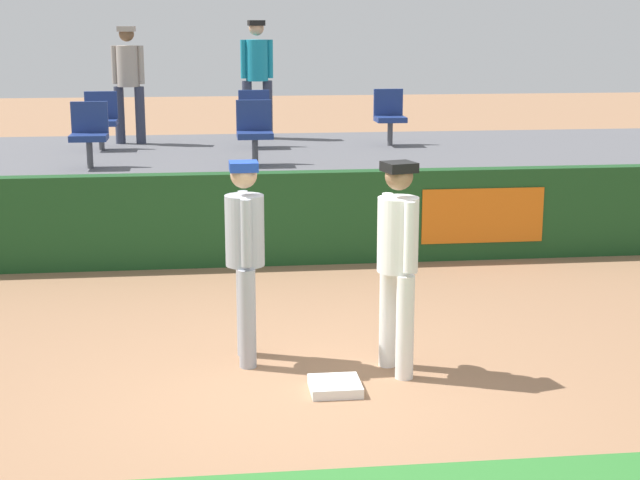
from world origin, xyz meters
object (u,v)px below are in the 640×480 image
Objects in this scene: seat_back_left at (101,117)px; spectator_hooded at (128,76)px; player_fielder_home at (398,253)px; seat_back_center at (255,115)px; seat_front_center at (255,129)px; spectator_capped at (257,70)px; player_runner_visitor at (245,248)px; seat_back_right at (389,114)px; first_base at (335,386)px; seat_front_left at (89,131)px.

spectator_hooded is at bearing 59.83° from seat_back_left.
spectator_hooded reaches higher than player_fielder_home.
seat_back_left is 1.00× the size of seat_back_center.
spectator_capped is (0.21, 2.92, 0.60)m from seat_front_center.
spectator_hooded is (-1.88, 0.64, 0.55)m from seat_back_center.
seat_front_center is (-0.88, 5.20, 0.45)m from player_fielder_home.
spectator_hooded is at bearing -175.83° from player_fielder_home.
seat_back_right reaches higher than player_runner_visitor.
first_base is 1.19m from player_fielder_home.
seat_front_center is at bearing 134.42° from spectator_hooded.
seat_back_right is 1.00× the size of seat_front_left.
player_fielder_home is 2.10× the size of seat_back_right.
seat_front_center is (-0.32, 5.58, 1.42)m from first_base.
seat_back_left is 2.68m from spectator_capped.
seat_back_center is 1.28m from spectator_capped.
player_runner_visitor is at bearing -94.11° from seat_front_center.
spectator_hooded is 0.95× the size of spectator_capped.
spectator_capped is (2.36, 1.12, 0.60)m from seat_back_left.
first_base is 1.41m from player_runner_visitor.
player_fielder_home is 8.15m from spectator_hooded.
seat_back_left is (-1.81, 6.59, 0.46)m from player_runner_visitor.
seat_back_right is at bearing 154.75° from player_fielder_home.
seat_back_left is at bearing 180.00° from seat_back_center.
seat_back_left is at bearing 140.08° from seat_front_center.
seat_front_center is 0.45× the size of spectator_capped.
player_runner_visitor is at bearing -69.64° from seat_front_left.
spectator_capped reaches higher than player_runner_visitor.
first_base is at bearing -103.91° from seat_back_right.
spectator_hooded is at bearing 8.17° from spectator_capped.
first_base is at bearing -86.77° from seat_front_center.
first_base is 7.73m from seat_back_right.
player_fielder_home is 5.29m from seat_front_center.
seat_front_center reaches higher than player_runner_visitor.
player_fielder_home is 2.10× the size of seat_front_center.
seat_back_left is at bearing 90.88° from seat_front_left.
spectator_capped reaches higher than seat_front_left.
first_base is at bearing 85.23° from spectator_capped.
spectator_hooded is (-2.66, 7.64, 1.00)m from player_fielder_home.
spectator_capped is (-0.11, 8.50, 2.03)m from first_base.
seat_back_center is (-0.78, 7.00, 0.45)m from player_fielder_home.
seat_back_right is at bearing 144.35° from spectator_capped.
seat_back_right is (1.27, 7.00, 0.44)m from player_fielder_home.
spectator_hooded is (-1.43, 7.24, 1.02)m from player_runner_visitor.
spectator_capped is (1.98, 0.48, 0.05)m from spectator_hooded.
first_base is 0.48× the size of seat_back_left.
seat_front_center is 1.00× the size of seat_front_left.
seat_front_center is at bearing -139.97° from seat_back_right.
seat_back_left is 2.81m from seat_front_center.
seat_front_left is (0.03, -1.80, -0.00)m from seat_back_left.
seat_back_right is at bearing 40.03° from seat_front_center.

